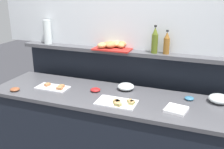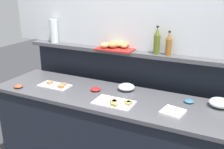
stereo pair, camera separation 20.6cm
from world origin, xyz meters
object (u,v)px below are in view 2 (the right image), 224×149
Objects in this scene: glass_bowl_large at (220,103)px; water_carafe at (54,31)px; condiment_bowl_red at (18,86)px; vinegar_bottle_amber at (169,44)px; glass_bowl_medium at (126,87)px; condiment_bowl_teal at (96,89)px; olive_oil_bottle at (157,42)px; sandwich_platter_rear at (55,85)px; napkin_stack at (173,112)px; bread_basket at (116,45)px; sandwich_platter_front at (115,103)px; condiment_bowl_cream at (189,101)px.

glass_bowl_large is 0.68× the size of water_carafe.
condiment_bowl_red is 0.39× the size of vinegar_bottle_amber.
glass_bowl_medium reaches higher than condiment_bowl_teal.
vinegar_bottle_amber reaches higher than condiment_bowl_teal.
olive_oil_bottle is (-0.64, 0.22, 0.43)m from glass_bowl_large.
glass_bowl_medium reaches higher than sandwich_platter_rear.
napkin_stack is 1.71m from water_carafe.
napkin_stack is 0.42× the size of bread_basket.
glass_bowl_medium is at bearing 151.36° from napkin_stack.
vinegar_bottle_amber is (0.60, 0.38, 0.43)m from condiment_bowl_teal.
sandwich_platter_rear is 1.57m from glass_bowl_large.
sandwich_platter_front is at bearing -27.94° from water_carafe.
sandwich_platter_rear is 0.73m from water_carafe.
sandwich_platter_rear is at bearing -171.73° from condiment_bowl_cream.
glass_bowl_large is 0.86m from glass_bowl_medium.
condiment_bowl_cream is at bearing -9.22° from water_carafe.
napkin_stack is 0.62× the size of water_carafe.
vinegar_bottle_amber is (0.30, 0.56, 0.44)m from sandwich_platter_front.
water_carafe is (-1.25, 0.01, 0.01)m from olive_oil_bottle.
glass_bowl_medium reaches higher than condiment_bowl_cream.
glass_bowl_large is (1.56, 0.22, 0.02)m from sandwich_platter_rear.
condiment_bowl_teal is at bearing 149.12° from sandwich_platter_front.
water_carafe is (-0.33, 0.46, 0.47)m from sandwich_platter_rear.
glass_bowl_medium is 1.69× the size of condiment_bowl_teal.
napkin_stack is 0.71m from vinegar_bottle_amber.
condiment_bowl_teal is at bearing -94.85° from bread_basket.
olive_oil_bottle reaches higher than water_carafe.
napkin_stack is (-0.33, -0.29, -0.02)m from glass_bowl_large.
glass_bowl_medium is at bearing 95.85° from sandwich_platter_front.
glass_bowl_medium is 1.09m from condiment_bowl_red.
glass_bowl_large is at bearing -13.14° from bread_basket.
olive_oil_bottle is 1.25m from water_carafe.
olive_oil_bottle is (1.23, 0.64, 0.45)m from condiment_bowl_red.
glass_bowl_large is at bearing 21.84° from sandwich_platter_front.
condiment_bowl_teal reaches higher than condiment_bowl_cream.
condiment_bowl_teal is at bearing -147.45° from vinegar_bottle_amber.
olive_oil_bottle is 1.17× the size of vinegar_bottle_amber.
sandwich_platter_front and sandwich_platter_rear have the same top height.
sandwich_platter_rear is at bearing -162.65° from glass_bowl_medium.
sandwich_platter_rear reaches higher than condiment_bowl_cream.
glass_bowl_medium is 0.60m from napkin_stack.
glass_bowl_medium reaches higher than condiment_bowl_red.
glass_bowl_large is 0.79× the size of vinegar_bottle_amber.
glass_bowl_large reaches higher than glass_bowl_medium.
glass_bowl_large is at bearing 8.14° from sandwich_platter_rear.
glass_bowl_medium is (0.70, 0.22, 0.02)m from sandwich_platter_rear.
vinegar_bottle_amber reaches higher than condiment_bowl_cream.
condiment_bowl_red is at bearing -166.60° from condiment_bowl_cream.
water_carafe is at bearing 91.83° from condiment_bowl_red.
sandwich_platter_rear is 1.21m from vinegar_bottle_amber.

